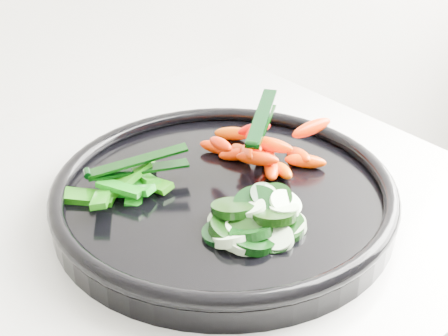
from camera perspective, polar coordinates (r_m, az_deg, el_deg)
veggie_tray at (r=0.68m, az=0.00°, el=-2.51°), size 0.47×0.47×0.04m
cucumber_pile at (r=0.62m, az=2.77°, el=-4.93°), size 0.12×0.11×0.04m
carrot_pile at (r=0.73m, az=3.64°, el=1.72°), size 0.15×0.16×0.06m
pepper_pile at (r=0.68m, az=-9.04°, el=-1.63°), size 0.12×0.09×0.04m
tong_carrot at (r=0.71m, az=3.40°, el=4.20°), size 0.10×0.08×0.02m
tong_pepper at (r=0.68m, az=-8.14°, el=0.22°), size 0.11×0.06×0.02m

